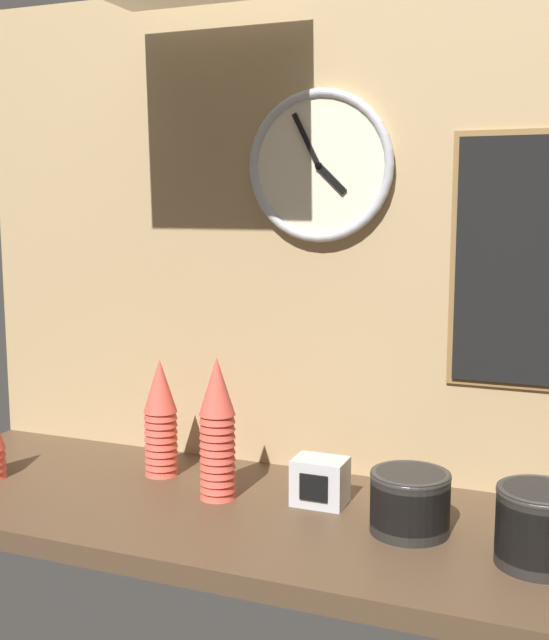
{
  "coord_description": "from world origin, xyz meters",
  "views": [
    {
      "loc": [
        0.6,
        -1.38,
        0.59
      ],
      "look_at": [
        0.03,
        0.04,
        0.37
      ],
      "focal_mm": 45.0,
      "sensor_mm": 36.0,
      "label": 1
    }
  ],
  "objects_px": {
    "bowl_stack_right": "(410,501)",
    "wall_clock": "(320,166)",
    "cup_stack_center_left": "(161,417)",
    "napkin_dispenser": "(320,481)",
    "bowl_stack_far_right": "(540,525)",
    "cup_stack_center": "(217,428)"
  },
  "relations": [
    {
      "from": "bowl_stack_far_right",
      "to": "wall_clock",
      "type": "xyz_separation_m",
      "value": [
        -0.48,
        0.29,
        0.6
      ]
    },
    {
      "from": "cup_stack_center_left",
      "to": "wall_clock",
      "type": "relative_size",
      "value": 0.81
    },
    {
      "from": "cup_stack_center",
      "to": "bowl_stack_far_right",
      "type": "xyz_separation_m",
      "value": [
        0.62,
        -0.08,
        -0.08
      ]
    },
    {
      "from": "bowl_stack_right",
      "to": "wall_clock",
      "type": "relative_size",
      "value": 0.46
    },
    {
      "from": "bowl_stack_right",
      "to": "wall_clock",
      "type": "xyz_separation_m",
      "value": [
        -0.26,
        0.24,
        0.61
      ]
    },
    {
      "from": "cup_stack_center_left",
      "to": "bowl_stack_far_right",
      "type": "relative_size",
      "value": 1.77
    },
    {
      "from": "bowl_stack_far_right",
      "to": "napkin_dispenser",
      "type": "bearing_deg",
      "value": 164.11
    },
    {
      "from": "cup_stack_center",
      "to": "bowl_stack_right",
      "type": "distance_m",
      "value": 0.41
    },
    {
      "from": "cup_stack_center_left",
      "to": "napkin_dispenser",
      "type": "relative_size",
      "value": 2.48
    },
    {
      "from": "cup_stack_center_left",
      "to": "bowl_stack_far_right",
      "type": "xyz_separation_m",
      "value": [
        0.8,
        -0.16,
        -0.06
      ]
    },
    {
      "from": "cup_stack_center",
      "to": "bowl_stack_right",
      "type": "xyz_separation_m",
      "value": [
        0.4,
        -0.02,
        -0.09
      ]
    },
    {
      "from": "napkin_dispenser",
      "to": "wall_clock",
      "type": "bearing_deg",
      "value": 110.21
    },
    {
      "from": "bowl_stack_far_right",
      "to": "wall_clock",
      "type": "bearing_deg",
      "value": 148.67
    },
    {
      "from": "cup_stack_center_left",
      "to": "napkin_dispenser",
      "type": "bearing_deg",
      "value": -5.38
    },
    {
      "from": "cup_stack_center_left",
      "to": "bowl_stack_right",
      "type": "distance_m",
      "value": 0.58
    },
    {
      "from": "bowl_stack_right",
      "to": "napkin_dispenser",
      "type": "distance_m",
      "value": 0.21
    },
    {
      "from": "cup_stack_center_left",
      "to": "cup_stack_center",
      "type": "bearing_deg",
      "value": -24.43
    },
    {
      "from": "bowl_stack_far_right",
      "to": "bowl_stack_right",
      "type": "height_order",
      "value": "bowl_stack_far_right"
    },
    {
      "from": "cup_stack_center",
      "to": "wall_clock",
      "type": "distance_m",
      "value": 0.58
    },
    {
      "from": "cup_stack_center",
      "to": "cup_stack_center_left",
      "type": "distance_m",
      "value": 0.19
    },
    {
      "from": "cup_stack_center_left",
      "to": "bowl_stack_right",
      "type": "height_order",
      "value": "cup_stack_center_left"
    },
    {
      "from": "cup_stack_center",
      "to": "wall_clock",
      "type": "relative_size",
      "value": 0.91
    }
  ]
}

